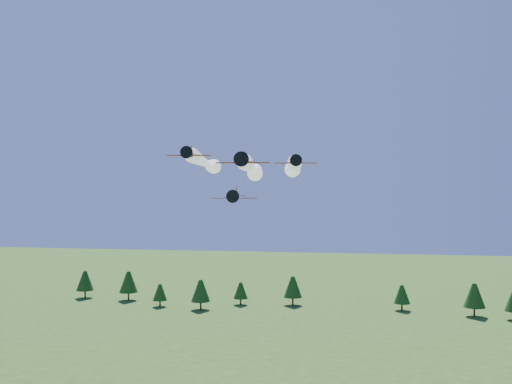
% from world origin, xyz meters
% --- Properties ---
extents(plane_lead, '(12.54, 56.21, 3.70)m').
position_xyz_m(plane_lead, '(-2.03, 23.15, 46.18)').
color(plane_lead, black).
rests_on(plane_lead, ground).
extents(plane_left, '(14.46, 57.38, 3.70)m').
position_xyz_m(plane_left, '(-13.69, 30.75, 47.77)').
color(plane_left, black).
rests_on(plane_left, ground).
extents(plane_right, '(10.14, 42.64, 3.70)m').
position_xyz_m(plane_right, '(5.82, 26.28, 46.52)').
color(plane_right, black).
rests_on(plane_right, ground).
extents(plane_slot, '(8.04, 8.73, 2.81)m').
position_xyz_m(plane_slot, '(-2.22, 6.91, 40.78)').
color(plane_slot, black).
rests_on(plane_slot, ground).
extents(treeline, '(170.89, 20.87, 11.09)m').
position_xyz_m(treeline, '(-3.89, 111.24, 6.49)').
color(treeline, '#382314').
rests_on(treeline, ground).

